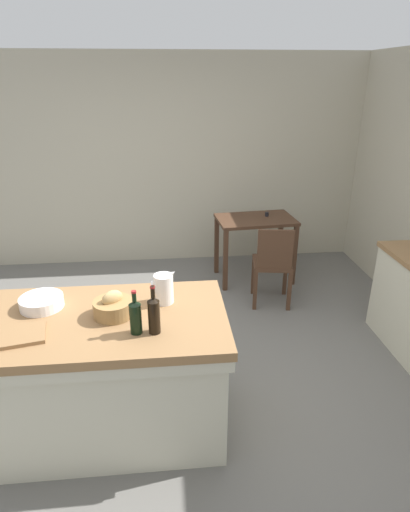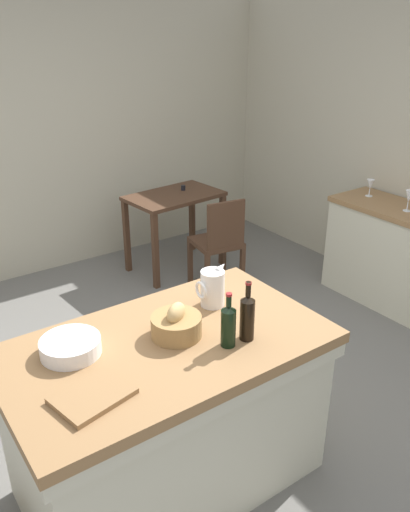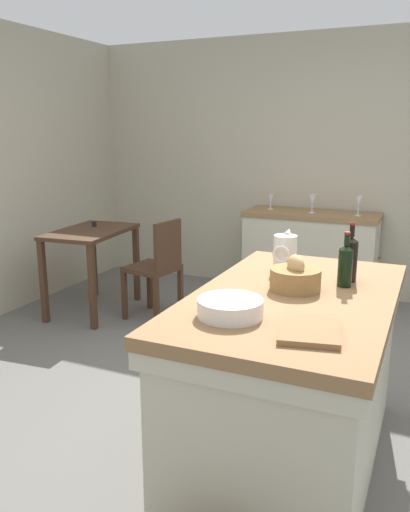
# 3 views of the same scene
# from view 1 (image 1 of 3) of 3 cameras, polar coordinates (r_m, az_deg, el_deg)

# --- Properties ---
(ground_plane) EXTENTS (6.76, 6.76, 0.00)m
(ground_plane) POSITION_cam_1_polar(r_m,az_deg,el_deg) (3.65, -4.85, -16.33)
(ground_plane) COLOR #66635E
(wall_back) EXTENTS (5.32, 0.12, 2.60)m
(wall_back) POSITION_cam_1_polar(r_m,az_deg,el_deg) (5.52, -5.89, 12.37)
(wall_back) COLOR #B2AA93
(wall_back) RESTS_ON ground
(island_table) EXTENTS (1.58, 0.92, 0.90)m
(island_table) POSITION_cam_1_polar(r_m,az_deg,el_deg) (3.02, -12.85, -14.81)
(island_table) COLOR olive
(island_table) RESTS_ON ground
(writing_desk) EXTENTS (0.94, 0.64, 0.83)m
(writing_desk) POSITION_cam_1_polar(r_m,az_deg,el_deg) (5.06, 6.80, 3.68)
(writing_desk) COLOR #472D1E
(writing_desk) RESTS_ON ground
(wooden_chair) EXTENTS (0.45, 0.45, 0.91)m
(wooden_chair) POSITION_cam_1_polar(r_m,az_deg,el_deg) (4.53, 9.11, -0.91)
(wooden_chair) COLOR #472D1E
(wooden_chair) RESTS_ON ground
(pitcher) EXTENTS (0.17, 0.13, 0.24)m
(pitcher) POSITION_cam_1_polar(r_m,az_deg,el_deg) (2.85, -5.62, -4.36)
(pitcher) COLOR white
(pitcher) RESTS_ON island_table
(wash_bowl) EXTENTS (0.28, 0.28, 0.08)m
(wash_bowl) POSITION_cam_1_polar(r_m,az_deg,el_deg) (3.01, -21.16, -5.82)
(wash_bowl) COLOR white
(wash_bowl) RESTS_ON island_table
(bread_basket) EXTENTS (0.25, 0.25, 0.18)m
(bread_basket) POSITION_cam_1_polar(r_m,az_deg,el_deg) (2.76, -12.29, -6.72)
(bread_basket) COLOR olive
(bread_basket) RESTS_ON island_table
(cutting_board) EXTENTS (0.34, 0.29, 0.02)m
(cutting_board) POSITION_cam_1_polar(r_m,az_deg,el_deg) (2.75, -23.85, -9.79)
(cutting_board) COLOR olive
(cutting_board) RESTS_ON island_table
(wine_bottle_dark) EXTENTS (0.07, 0.07, 0.31)m
(wine_bottle_dark) POSITION_cam_1_polar(r_m,az_deg,el_deg) (2.52, -6.90, -7.78)
(wine_bottle_dark) COLOR black
(wine_bottle_dark) RESTS_ON island_table
(wine_bottle_amber) EXTENTS (0.07, 0.07, 0.28)m
(wine_bottle_amber) POSITION_cam_1_polar(r_m,az_deg,el_deg) (2.54, -9.35, -8.00)
(wine_bottle_amber) COLOR black
(wine_bottle_amber) RESTS_ON island_table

